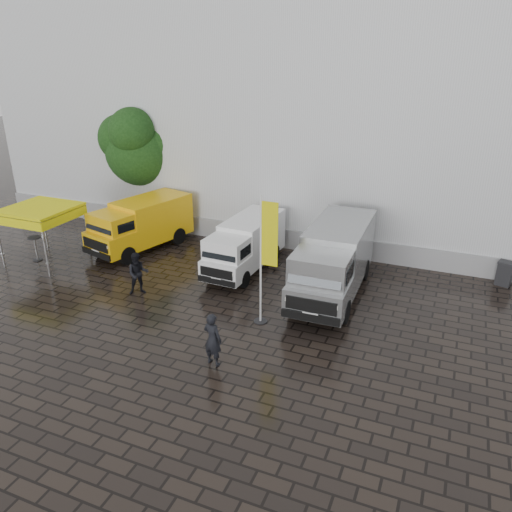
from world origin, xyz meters
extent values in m
plane|color=black|center=(0.00, 0.00, 0.00)|extent=(120.00, 120.00, 0.00)
cube|color=silver|center=(2.00, 16.00, 6.00)|extent=(44.00, 16.00, 12.00)
cube|color=gray|center=(2.00, 7.95, 0.50)|extent=(44.00, 0.15, 1.00)
cylinder|color=silver|center=(-13.21, 3.35, 1.27)|extent=(0.10, 0.10, 2.54)
cylinder|color=silver|center=(-10.50, 3.35, 1.27)|extent=(0.10, 0.10, 2.54)
cylinder|color=silver|center=(-13.21, 0.64, 1.27)|extent=(0.10, 0.10, 2.54)
cylinder|color=silver|center=(-10.50, 0.64, 1.27)|extent=(0.10, 0.10, 2.54)
cube|color=#EFEA0C|center=(-11.85, 2.00, 2.64)|extent=(2.91, 2.91, 0.12)
cube|color=#EFEA0C|center=(-11.85, 0.56, 2.34)|extent=(2.86, 0.04, 0.40)
cylinder|color=black|center=(-0.27, 0.53, 0.02)|extent=(0.50, 0.50, 0.04)
cylinder|color=white|center=(-0.27, 0.53, 2.43)|extent=(0.07, 0.07, 4.86)
cube|color=yellow|center=(0.06, 0.53, 3.50)|extent=(0.60, 0.03, 2.33)
cylinder|color=black|center=(-10.74, 8.59, 1.75)|extent=(0.49, 0.49, 3.50)
sphere|color=black|center=(-10.74, 8.59, 4.20)|extent=(3.85, 3.85, 3.85)
sphere|color=black|center=(-11.34, 9.49, 5.77)|extent=(2.27, 2.27, 2.27)
cylinder|color=black|center=(-12.39, 1.84, 0.59)|extent=(0.60, 0.60, 1.18)
cube|color=black|center=(8.20, 7.51, 0.53)|extent=(0.78, 0.78, 1.05)
imported|color=black|center=(-0.66, -2.54, 0.91)|extent=(0.73, 0.55, 1.82)
imported|color=black|center=(-5.79, 0.78, 0.90)|extent=(1.11, 1.07, 1.80)
camera|label=1|loc=(5.81, -14.53, 9.39)|focal=35.00mm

